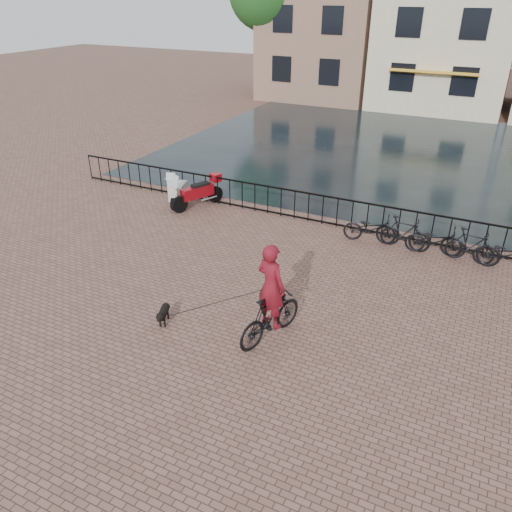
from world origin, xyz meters
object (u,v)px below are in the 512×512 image
at_px(cyclist, 271,299).
at_px(dog, 164,314).
at_px(scooter, 178,185).
at_px(motorcycle, 197,189).

height_order(cyclist, dog, cyclist).
height_order(dog, scooter, scooter).
bearing_deg(cyclist, dog, 30.71).
relative_size(dog, motorcycle, 0.37).
bearing_deg(motorcycle, scooter, -156.30).
height_order(motorcycle, scooter, same).
xyz_separation_m(cyclist, motorcycle, (-5.50, 5.76, -0.34)).
relative_size(motorcycle, scooter, 1.26).
distance_m(cyclist, dog, 2.68).
relative_size(cyclist, motorcycle, 1.38).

